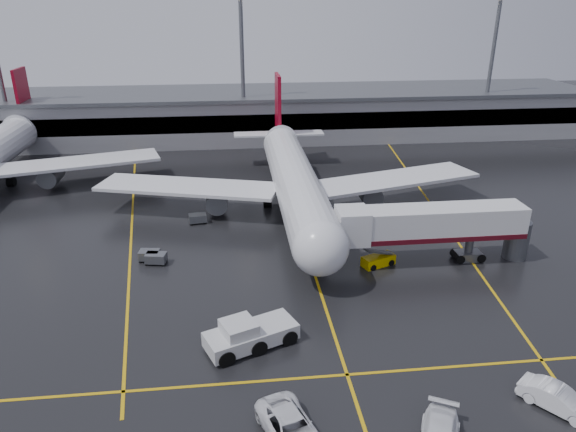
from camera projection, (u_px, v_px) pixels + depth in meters
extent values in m
plane|color=black|center=(304.00, 242.00, 57.22)|extent=(220.00, 220.00, 0.00)
cube|color=gold|center=(304.00, 242.00, 57.22)|extent=(0.25, 90.00, 0.02)
cube|color=gold|center=(347.00, 375.00, 37.06)|extent=(60.00, 0.25, 0.02)
cube|color=gold|center=(132.00, 215.00, 64.34)|extent=(9.99, 69.35, 0.02)
cube|color=gold|center=(430.00, 202.00, 68.22)|extent=(7.57, 69.64, 0.02)
cube|color=gray|center=(269.00, 115.00, 99.67)|extent=(120.00, 18.00, 8.00)
cube|color=black|center=(273.00, 123.00, 91.41)|extent=(120.00, 0.40, 3.00)
cube|color=#595B60|center=(269.00, 92.00, 98.01)|extent=(122.00, 19.00, 0.60)
cylinder|color=#595B60|center=(0.00, 78.00, 86.29)|extent=(0.70, 0.70, 25.00)
cylinder|color=#595B60|center=(243.00, 74.00, 90.37)|extent=(0.70, 0.70, 25.00)
cylinder|color=#595B60|center=(490.00, 70.00, 94.97)|extent=(0.70, 0.70, 25.00)
cylinder|color=silver|center=(295.00, 182.00, 62.93)|extent=(5.20, 36.00, 5.20)
sphere|color=silver|center=(320.00, 247.00, 46.43)|extent=(5.20, 5.20, 5.20)
cone|color=silver|center=(279.00, 135.00, 81.95)|extent=(4.94, 8.00, 4.94)
cube|color=maroon|center=(278.00, 102.00, 80.97)|extent=(0.50, 5.50, 8.50)
cube|color=silver|center=(279.00, 134.00, 81.87)|extent=(14.00, 3.00, 0.25)
cube|color=silver|center=(188.00, 187.00, 63.75)|extent=(22.80, 11.83, 0.40)
cube|color=silver|center=(395.00, 179.00, 66.40)|extent=(22.80, 11.83, 0.40)
cylinder|color=#595B60|center=(217.00, 199.00, 63.73)|extent=(2.60, 4.50, 2.60)
cylinder|color=#595B60|center=(369.00, 193.00, 65.67)|extent=(2.60, 4.50, 2.60)
cylinder|color=#595B60|center=(314.00, 264.00, 50.42)|extent=(0.56, 0.56, 2.00)
cylinder|color=#595B60|center=(267.00, 199.00, 66.59)|extent=(0.56, 0.56, 2.00)
cylinder|color=#595B60|center=(317.00, 197.00, 67.25)|extent=(0.56, 0.56, 2.00)
cylinder|color=black|center=(314.00, 269.00, 50.63)|extent=(0.40, 1.10, 1.10)
cylinder|color=black|center=(267.00, 202.00, 66.76)|extent=(1.00, 1.40, 1.40)
cylinder|color=black|center=(317.00, 200.00, 67.42)|extent=(1.00, 1.40, 1.40)
cone|color=silver|center=(26.00, 125.00, 88.65)|extent=(4.94, 8.00, 4.94)
cube|color=maroon|center=(23.00, 94.00, 87.67)|extent=(0.50, 5.50, 8.50)
cube|color=silver|center=(26.00, 123.00, 88.58)|extent=(14.00, 3.00, 0.25)
cube|color=silver|center=(78.00, 162.00, 73.11)|extent=(22.80, 11.83, 0.40)
cylinder|color=#595B60|center=(51.00, 175.00, 72.38)|extent=(2.60, 4.50, 2.60)
cylinder|color=#595B60|center=(11.00, 179.00, 73.95)|extent=(0.56, 0.56, 2.00)
cylinder|color=black|center=(11.00, 182.00, 74.12)|extent=(1.00, 1.40, 1.40)
cube|color=silver|center=(434.00, 222.00, 51.25)|extent=(18.00, 3.20, 3.00)
cube|color=#470812|center=(433.00, 234.00, 51.75)|extent=(18.00, 3.30, 0.50)
cube|color=silver|center=(352.00, 226.00, 50.41)|extent=(3.00, 3.40, 3.30)
cylinder|color=#595B60|center=(469.00, 246.00, 52.78)|extent=(0.80, 0.80, 3.00)
cube|color=#595B60|center=(468.00, 256.00, 53.19)|extent=(2.60, 1.60, 0.90)
cylinder|color=#595B60|center=(517.00, 240.00, 53.10)|extent=(2.40, 2.40, 4.00)
cylinder|color=black|center=(457.00, 256.00, 53.07)|extent=(0.90, 1.80, 0.90)
cylinder|color=black|center=(478.00, 255.00, 53.30)|extent=(0.90, 1.80, 0.90)
cube|color=silver|center=(251.00, 335.00, 39.88)|extent=(7.56, 5.29, 1.20)
cube|color=silver|center=(239.00, 328.00, 39.04)|extent=(3.14, 3.14, 1.00)
cube|color=black|center=(239.00, 328.00, 39.04)|extent=(2.83, 2.83, 0.90)
cylinder|color=black|center=(220.00, 349.00, 38.85)|extent=(2.36, 3.28, 1.30)
cylinder|color=black|center=(251.00, 339.00, 40.01)|extent=(2.36, 3.28, 1.30)
cylinder|color=black|center=(281.00, 330.00, 41.17)|extent=(2.36, 3.28, 1.30)
cube|color=#D9B400|center=(378.00, 260.00, 52.07)|extent=(3.63, 2.54, 1.02)
cube|color=#595B60|center=(379.00, 252.00, 51.69)|extent=(3.31, 1.98, 1.17)
cylinder|color=black|center=(369.00, 265.00, 51.68)|extent=(1.19, 1.71, 0.65)
cylinder|color=black|center=(387.00, 260.00, 52.65)|extent=(1.19, 1.71, 0.65)
imported|color=white|center=(291.00, 429.00, 31.29)|extent=(4.51, 6.55, 1.66)
imported|color=white|center=(558.00, 399.00, 33.69)|extent=(4.35, 4.88, 1.60)
cube|color=#595B60|center=(156.00, 258.00, 52.31)|extent=(2.21, 1.65, 0.90)
cylinder|color=black|center=(147.00, 264.00, 52.09)|extent=(0.40, 0.20, 0.40)
cylinder|color=black|center=(163.00, 265.00, 51.98)|extent=(0.40, 0.20, 0.40)
cylinder|color=black|center=(150.00, 259.00, 53.01)|extent=(0.40, 0.20, 0.40)
cylinder|color=black|center=(166.00, 260.00, 52.89)|extent=(0.40, 0.20, 0.40)
cube|color=#595B60|center=(149.00, 255.00, 52.92)|extent=(2.14, 1.52, 0.90)
cylinder|color=black|center=(141.00, 261.00, 52.64)|extent=(0.40, 0.20, 0.40)
cylinder|color=black|center=(157.00, 261.00, 52.64)|extent=(0.40, 0.20, 0.40)
cylinder|color=black|center=(143.00, 257.00, 53.57)|extent=(0.40, 0.20, 0.40)
cylinder|color=black|center=(159.00, 257.00, 53.56)|extent=(0.40, 0.20, 0.40)
cube|color=#595B60|center=(198.00, 218.00, 61.76)|extent=(2.17, 1.57, 0.90)
cylinder|color=black|center=(191.00, 224.00, 61.31)|extent=(0.40, 0.20, 0.40)
cylinder|color=black|center=(205.00, 223.00, 61.68)|extent=(0.40, 0.20, 0.40)
cylinder|color=black|center=(191.00, 221.00, 62.20)|extent=(0.40, 0.20, 0.40)
cylinder|color=black|center=(204.00, 219.00, 62.57)|extent=(0.40, 0.20, 0.40)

